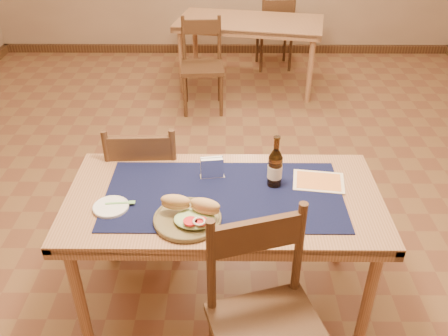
{
  "coord_description": "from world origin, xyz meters",
  "views": [
    {
      "loc": [
        0.02,
        -2.74,
        2.18
      ],
      "look_at": [
        0.0,
        -0.7,
        0.85
      ],
      "focal_mm": 38.0,
      "sensor_mm": 36.0,
      "label": 1
    }
  ],
  "objects_px": {
    "main_table": "(224,208)",
    "back_table": "(250,28)",
    "chair_main_near": "(267,323)",
    "sandwich_plate": "(190,215)",
    "beer_bottle": "(275,167)",
    "chair_main_far": "(147,182)",
    "napkin_holder": "(212,168)"
  },
  "relations": [
    {
      "from": "sandwich_plate",
      "to": "chair_main_near",
      "type": "bearing_deg",
      "value": -48.76
    },
    {
      "from": "back_table",
      "to": "chair_main_far",
      "type": "relative_size",
      "value": 1.76
    },
    {
      "from": "main_table",
      "to": "beer_bottle",
      "type": "height_order",
      "value": "beer_bottle"
    },
    {
      "from": "back_table",
      "to": "main_table",
      "type": "bearing_deg",
      "value": -94.53
    },
    {
      "from": "main_table",
      "to": "sandwich_plate",
      "type": "xyz_separation_m",
      "value": [
        -0.16,
        -0.21,
        0.12
      ]
    },
    {
      "from": "main_table",
      "to": "back_table",
      "type": "xyz_separation_m",
      "value": [
        0.25,
        3.14,
        0.0
      ]
    },
    {
      "from": "main_table",
      "to": "sandwich_plate",
      "type": "bearing_deg",
      "value": -126.39
    },
    {
      "from": "main_table",
      "to": "back_table",
      "type": "height_order",
      "value": "same"
    },
    {
      "from": "napkin_holder",
      "to": "main_table",
      "type": "bearing_deg",
      "value": -68.42
    },
    {
      "from": "chair_main_near",
      "to": "beer_bottle",
      "type": "xyz_separation_m",
      "value": [
        0.07,
        0.7,
        0.34
      ]
    },
    {
      "from": "main_table",
      "to": "chair_main_near",
      "type": "relative_size",
      "value": 1.6
    },
    {
      "from": "sandwich_plate",
      "to": "main_table",
      "type": "bearing_deg",
      "value": 53.61
    },
    {
      "from": "chair_main_near",
      "to": "napkin_holder",
      "type": "height_order",
      "value": "chair_main_near"
    },
    {
      "from": "back_table",
      "to": "sandwich_plate",
      "type": "xyz_separation_m",
      "value": [
        -0.41,
        -3.35,
        0.12
      ]
    },
    {
      "from": "back_table",
      "to": "beer_bottle",
      "type": "distance_m",
      "value": 3.06
    },
    {
      "from": "main_table",
      "to": "napkin_holder",
      "type": "relative_size",
      "value": 11.92
    },
    {
      "from": "sandwich_plate",
      "to": "beer_bottle",
      "type": "relative_size",
      "value": 1.13
    },
    {
      "from": "back_table",
      "to": "chair_main_far",
      "type": "bearing_deg",
      "value": -105.43
    },
    {
      "from": "main_table",
      "to": "beer_bottle",
      "type": "distance_m",
      "value": 0.34
    },
    {
      "from": "sandwich_plate",
      "to": "beer_bottle",
      "type": "height_order",
      "value": "beer_bottle"
    },
    {
      "from": "beer_bottle",
      "to": "napkin_holder",
      "type": "height_order",
      "value": "beer_bottle"
    },
    {
      "from": "back_table",
      "to": "chair_main_far",
      "type": "distance_m",
      "value": 2.76
    },
    {
      "from": "beer_bottle",
      "to": "chair_main_far",
      "type": "bearing_deg",
      "value": 151.77
    },
    {
      "from": "chair_main_near",
      "to": "sandwich_plate",
      "type": "height_order",
      "value": "chair_main_near"
    },
    {
      "from": "main_table",
      "to": "beer_bottle",
      "type": "xyz_separation_m",
      "value": [
        0.26,
        0.09,
        0.19
      ]
    },
    {
      "from": "chair_main_far",
      "to": "beer_bottle",
      "type": "bearing_deg",
      "value": -28.23
    },
    {
      "from": "chair_main_far",
      "to": "sandwich_plate",
      "type": "height_order",
      "value": "chair_main_far"
    },
    {
      "from": "chair_main_near",
      "to": "beer_bottle",
      "type": "bearing_deg",
      "value": 83.99
    },
    {
      "from": "napkin_holder",
      "to": "back_table",
      "type": "bearing_deg",
      "value": 84.0
    },
    {
      "from": "main_table",
      "to": "napkin_holder",
      "type": "height_order",
      "value": "napkin_holder"
    },
    {
      "from": "main_table",
      "to": "back_table",
      "type": "bearing_deg",
      "value": 85.47
    },
    {
      "from": "beer_bottle",
      "to": "back_table",
      "type": "bearing_deg",
      "value": 90.22
    }
  ]
}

